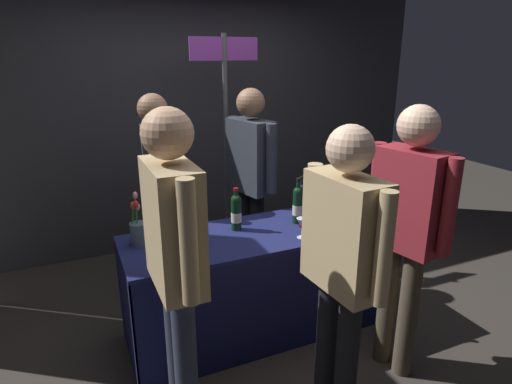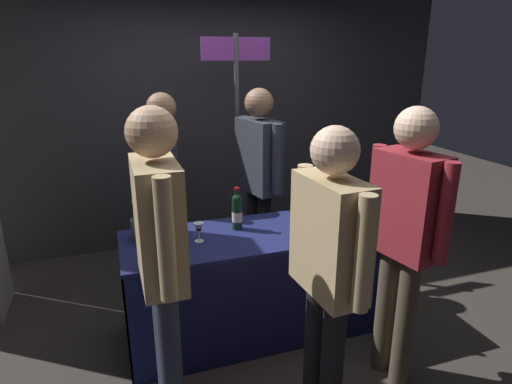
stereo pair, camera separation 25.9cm
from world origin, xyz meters
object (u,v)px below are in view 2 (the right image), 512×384
object	(u,v)px
wine_glass_near_vendor	(199,228)
flower_vase	(139,226)
taster_foreground_right	(329,258)
tasting_table	(256,264)
display_bottle_0	(332,216)
vendor_presenter	(259,170)
featured_wine_bottle	(237,211)
wine_glass_mid	(301,225)
booth_signpost	(237,124)

from	to	relation	value
wine_glass_near_vendor	flower_vase	size ratio (longest dim) A/B	0.37
wine_glass_near_vendor	taster_foreground_right	size ratio (longest dim) A/B	0.08
wine_glass_near_vendor	flower_vase	world-z (taller)	flower_vase
tasting_table	display_bottle_0	size ratio (longest dim) A/B	5.91
wine_glass_near_vendor	vendor_presenter	world-z (taller)	vendor_presenter
featured_wine_bottle	display_bottle_0	size ratio (longest dim) A/B	0.99
tasting_table	taster_foreground_right	bearing A→B (deg)	-85.98
display_bottle_0	taster_foreground_right	world-z (taller)	taster_foreground_right
tasting_table	wine_glass_mid	distance (m)	0.48
tasting_table	flower_vase	distance (m)	0.87
wine_glass_mid	taster_foreground_right	distance (m)	0.76
flower_vase	taster_foreground_right	xyz separation A→B (m)	(0.85, -1.07, 0.13)
featured_wine_bottle	display_bottle_0	world-z (taller)	display_bottle_0
wine_glass_mid	taster_foreground_right	xyz separation A→B (m)	(-0.18, -0.73, 0.13)
featured_wine_bottle	vendor_presenter	xyz separation A→B (m)	(0.37, 0.58, 0.13)
flower_vase	booth_signpost	size ratio (longest dim) A/B	0.17
flower_vase	wine_glass_mid	bearing A→B (deg)	-18.45
flower_vase	vendor_presenter	distance (m)	1.20
featured_wine_bottle	taster_foreground_right	size ratio (longest dim) A/B	0.19
featured_wine_bottle	taster_foreground_right	bearing A→B (deg)	-80.64
taster_foreground_right	vendor_presenter	bearing A→B (deg)	-10.84
display_bottle_0	wine_glass_mid	xyz separation A→B (m)	(-0.24, -0.02, -0.03)
display_bottle_0	flower_vase	xyz separation A→B (m)	(-1.28, 0.32, -0.03)
booth_signpost	tasting_table	bearing A→B (deg)	-99.98
booth_signpost	wine_glass_mid	bearing A→B (deg)	-87.64
display_bottle_0	wine_glass_near_vendor	bearing A→B (deg)	169.42
featured_wine_bottle	wine_glass_mid	distance (m)	0.48
wine_glass_mid	taster_foreground_right	size ratio (longest dim) A/B	0.08
vendor_presenter	display_bottle_0	bearing A→B (deg)	1.54
vendor_presenter	taster_foreground_right	xyz separation A→B (m)	(-0.19, -1.63, -0.03)
wine_glass_near_vendor	vendor_presenter	distance (m)	0.99
flower_vase	vendor_presenter	size ratio (longest dim) A/B	0.21
taster_foreground_right	wine_glass_mid	bearing A→B (deg)	-18.23
booth_signpost	display_bottle_0	bearing A→B (deg)	-77.15
display_bottle_0	booth_signpost	xyz separation A→B (m)	(-0.30, 1.29, 0.46)
flower_vase	booth_signpost	distance (m)	1.47
booth_signpost	featured_wine_bottle	bearing A→B (deg)	-106.73
featured_wine_bottle	vendor_presenter	distance (m)	0.70
vendor_presenter	featured_wine_bottle	bearing A→B (deg)	-45.32
wine_glass_mid	wine_glass_near_vendor	bearing A→B (deg)	163.67
wine_glass_mid	vendor_presenter	size ratio (longest dim) A/B	0.08
flower_vase	display_bottle_0	bearing A→B (deg)	-14.10
display_bottle_0	flower_vase	bearing A→B (deg)	165.90
display_bottle_0	wine_glass_near_vendor	distance (m)	0.92
display_bottle_0	flower_vase	world-z (taller)	flower_vase
taster_foreground_right	booth_signpost	xyz separation A→B (m)	(0.13, 2.04, 0.36)
booth_signpost	wine_glass_near_vendor	bearing A→B (deg)	-118.23
featured_wine_bottle	display_bottle_0	bearing A→B (deg)	-26.11
tasting_table	featured_wine_bottle	size ratio (longest dim) A/B	5.97
display_bottle_0	booth_signpost	bearing A→B (deg)	102.85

